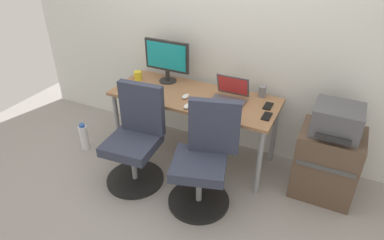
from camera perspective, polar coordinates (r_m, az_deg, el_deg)
name	(u,v)px	position (r m, az deg, el deg)	size (l,w,h in m)	color
ground_plane	(194,155)	(3.62, 0.35, -5.86)	(5.28, 5.28, 0.00)	gray
back_wall	(212,23)	(3.37, 3.42, 15.99)	(4.40, 0.04, 2.60)	silver
desk	(194,102)	(3.27, 0.38, 3.10)	(1.60, 0.63, 0.70)	#996B47
office_chair_left	(136,140)	(3.13, -9.39, -3.39)	(0.54, 0.54, 0.94)	black
office_chair_right	(204,161)	(2.85, 2.05, -6.81)	(0.54, 0.54, 0.94)	black
side_cabinet	(326,163)	(3.21, 21.60, -6.70)	(0.52, 0.45, 0.64)	brown
printer	(337,120)	(2.98, 23.20, 0.01)	(0.38, 0.40, 0.24)	#515156
water_bottle_on_floor	(84,137)	(3.80, -17.66, -2.77)	(0.09, 0.09, 0.31)	white
desktop_monitor	(167,58)	(3.45, -4.23, 10.29)	(0.48, 0.18, 0.43)	#262626
open_laptop	(229,95)	(3.14, 6.30, 4.14)	(0.31, 0.29, 0.22)	#4C4C51
keyboard_by_monitor	(143,96)	(3.25, -8.25, 4.04)	(0.34, 0.12, 0.02)	#515156
keyboard_by_laptop	(219,114)	(2.93, 4.61, 1.08)	(0.34, 0.12, 0.02)	#515156
mouse_by_monitor	(186,96)	(3.19, -1.09, 4.00)	(0.06, 0.10, 0.03)	silver
mouse_by_laptop	(187,106)	(3.02, -0.80, 2.35)	(0.06, 0.10, 0.03)	silver
coffee_mug	(138,76)	(3.59, -9.06, 7.35)	(0.08, 0.08, 0.09)	yellow
pen_cup	(262,92)	(3.26, 11.71, 4.69)	(0.07, 0.07, 0.10)	slate
phone_near_monitor	(268,106)	(3.12, 12.66, 2.30)	(0.07, 0.14, 0.01)	black
phone_near_laptop	(267,116)	(2.96, 12.44, 0.62)	(0.07, 0.14, 0.01)	black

